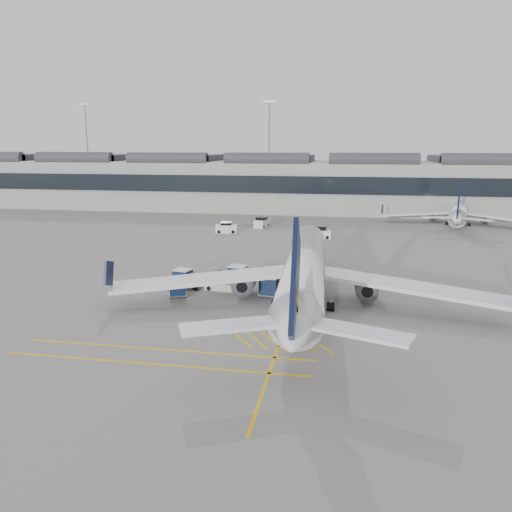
% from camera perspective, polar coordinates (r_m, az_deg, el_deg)
% --- Properties ---
extents(ground, '(220.00, 220.00, 0.00)m').
position_cam_1_polar(ground, '(47.22, -8.31, -5.65)').
color(ground, gray).
rests_on(ground, ground).
extents(terminal, '(200.00, 20.45, 12.40)m').
position_cam_1_polar(terminal, '(115.64, 2.89, 8.36)').
color(terminal, '#9E9E99').
rests_on(terminal, ground).
extents(light_masts, '(113.00, 0.60, 25.45)m').
position_cam_1_polar(light_masts, '(129.50, 2.99, 12.51)').
color(light_masts, slate).
rests_on(light_masts, ground).
extents(apron_markings, '(0.25, 60.00, 0.01)m').
position_cam_1_polar(apron_markings, '(54.69, 5.04, -3.01)').
color(apron_markings, gold).
rests_on(apron_markings, ground).
extents(airliner_main, '(36.30, 39.71, 10.55)m').
position_cam_1_polar(airliner_main, '(46.74, 5.53, -1.81)').
color(airliner_main, white).
rests_on(airliner_main, ground).
extents(airliner_far, '(27.50, 30.37, 8.20)m').
position_cam_1_polar(airliner_far, '(101.12, 22.18, 4.71)').
color(airliner_far, white).
rests_on(airliner_far, ground).
extents(belt_loader, '(4.86, 1.94, 1.95)m').
position_cam_1_polar(belt_loader, '(51.81, -3.74, -3.23)').
color(belt_loader, beige).
rests_on(belt_loader, ground).
extents(baggage_cart_a, '(2.09, 1.80, 2.01)m').
position_cam_1_polar(baggage_cart_a, '(49.37, 1.53, -3.40)').
color(baggage_cart_a, gray).
rests_on(baggage_cart_a, ground).
extents(baggage_cart_b, '(2.13, 1.90, 1.92)m').
position_cam_1_polar(baggage_cart_b, '(53.07, -8.36, -2.44)').
color(baggage_cart_b, gray).
rests_on(baggage_cart_b, ground).
extents(baggage_cart_c, '(2.17, 1.89, 2.03)m').
position_cam_1_polar(baggage_cart_c, '(53.63, -2.11, -2.09)').
color(baggage_cart_c, gray).
rests_on(baggage_cart_c, ground).
extents(baggage_cart_d, '(2.07, 1.91, 1.76)m').
position_cam_1_polar(baggage_cart_d, '(49.84, -8.96, -3.56)').
color(baggage_cart_d, gray).
rests_on(baggage_cart_d, ground).
extents(ramp_agent_a, '(0.65, 0.69, 1.59)m').
position_cam_1_polar(ramp_agent_a, '(53.77, -3.35, -2.38)').
color(ramp_agent_a, '#DE4B0B').
rests_on(ramp_agent_a, ground).
extents(ramp_agent_b, '(0.84, 0.67, 1.64)m').
position_cam_1_polar(ramp_agent_b, '(51.92, 0.86, -2.89)').
color(ramp_agent_b, '#FF410D').
rests_on(ramp_agent_b, ground).
extents(pushback_tug, '(2.95, 1.99, 1.57)m').
position_cam_1_polar(pushback_tug, '(52.53, -7.88, -2.96)').
color(pushback_tug, '#505346').
rests_on(pushback_tug, ground).
extents(safety_cone_nose, '(0.41, 0.41, 0.57)m').
position_cam_1_polar(safety_cone_nose, '(64.40, 6.75, -0.40)').
color(safety_cone_nose, '#F24C0A').
rests_on(safety_cone_nose, ground).
extents(safety_cone_engine, '(0.37, 0.37, 0.51)m').
position_cam_1_polar(safety_cone_engine, '(52.51, 11.43, -3.60)').
color(safety_cone_engine, '#F24C0A').
rests_on(safety_cone_engine, ground).
extents(service_van_left, '(3.80, 2.35, 1.83)m').
position_cam_1_polar(service_van_left, '(85.10, -3.42, 3.21)').
color(service_van_left, silver).
rests_on(service_van_left, ground).
extents(service_van_mid, '(2.45, 3.86, 1.84)m').
position_cam_1_polar(service_van_mid, '(90.73, 0.65, 3.82)').
color(service_van_mid, silver).
rests_on(service_van_mid, ground).
extents(service_van_right, '(3.47, 1.93, 1.72)m').
position_cam_1_polar(service_van_right, '(80.83, 7.43, 2.59)').
color(service_van_right, silver).
rests_on(service_van_right, ground).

